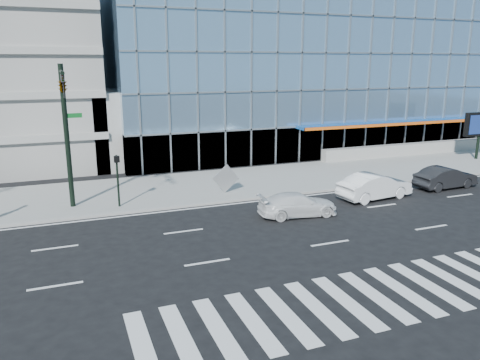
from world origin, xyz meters
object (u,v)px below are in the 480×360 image
object	(u,v)px
traffic_signal	(64,103)
white_suv	(298,204)
ped_signal_post	(117,173)
dark_sedan	(446,178)
tilted_panel	(226,178)
marquee_sign	(480,125)
white_sedan	(375,186)

from	to	relation	value
traffic_signal	white_suv	xyz separation A→B (m)	(11.49, -4.38, -5.53)
ped_signal_post	dark_sedan	xyz separation A→B (m)	(21.00, -3.14, -1.41)
ped_signal_post	tilted_panel	xyz separation A→B (m)	(6.73, 0.64, -1.08)
marquee_sign	tilted_panel	distance (m)	23.97
traffic_signal	marquee_sign	distance (m)	33.32
marquee_sign	white_sedan	size ratio (longest dim) A/B	0.82
dark_sedan	marquee_sign	bearing A→B (deg)	-59.79
traffic_signal	tilted_panel	xyz separation A→B (m)	(9.23, 1.02, -5.10)
white_suv	tilted_panel	bearing A→B (deg)	28.67
marquee_sign	tilted_panel	xyz separation A→B (m)	(-23.77, -2.41, -2.00)
ped_signal_post	white_suv	xyz separation A→B (m)	(9.00, -4.76, -1.50)
dark_sedan	white_suv	bearing A→B (deg)	94.78
marquee_sign	white_sedan	bearing A→B (deg)	-157.04
white_sedan	dark_sedan	distance (m)	6.01
ped_signal_post	marquee_sign	xyz separation A→B (m)	(30.50, 3.05, 0.93)
white_sedan	tilted_panel	distance (m)	9.26
ped_signal_post	traffic_signal	bearing A→B (deg)	-171.48
tilted_panel	marquee_sign	bearing A→B (deg)	2.40
traffic_signal	white_sedan	bearing A→B (deg)	-10.19
dark_sedan	tilted_panel	world-z (taller)	tilted_panel
white_suv	traffic_signal	bearing A→B (deg)	75.04
dark_sedan	tilted_panel	xyz separation A→B (m)	(-14.26, 3.79, 0.34)
traffic_signal	marquee_sign	world-z (taller)	traffic_signal
traffic_signal	white_sedan	distance (m)	18.57
traffic_signal	marquee_sign	bearing A→B (deg)	5.92
traffic_signal	white_sedan	xyz separation A→B (m)	(17.49, -3.14, -5.37)
traffic_signal	dark_sedan	world-z (taller)	traffic_signal
traffic_signal	dark_sedan	xyz separation A→B (m)	(23.49, -2.77, -5.44)
ped_signal_post	tilted_panel	bearing A→B (deg)	5.45
white_suv	dark_sedan	world-z (taller)	dark_sedan
marquee_sign	white_sedan	xyz separation A→B (m)	(-15.50, -6.57, -2.27)
ped_signal_post	dark_sedan	size ratio (longest dim) A/B	0.68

